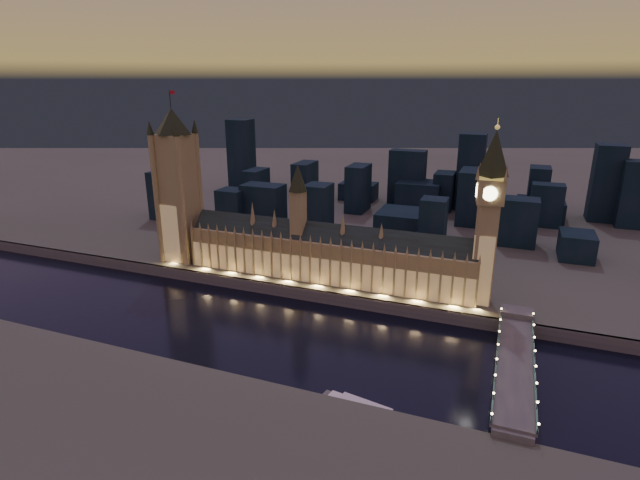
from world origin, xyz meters
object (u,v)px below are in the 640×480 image
(palace_of_westminster, at_px, (324,254))
(westminster_bridge, at_px, (514,364))
(elizabeth_tower, at_px, (489,204))
(victoria_tower, at_px, (177,179))
(river_boat, at_px, (365,410))

(palace_of_westminster, relative_size, westminster_bridge, 1.79)
(elizabeth_tower, bearing_deg, palace_of_westminster, -179.89)
(victoria_tower, height_order, river_boat, victoria_tower)
(victoria_tower, bearing_deg, elizabeth_tower, -0.00)
(palace_of_westminster, distance_m, victoria_tower, 123.35)
(elizabeth_tower, distance_m, westminster_bridge, 93.89)
(palace_of_westminster, height_order, elizabeth_tower, elizabeth_tower)
(palace_of_westminster, relative_size, victoria_tower, 1.63)
(elizabeth_tower, height_order, river_boat, elizabeth_tower)
(river_boat, bearing_deg, victoria_tower, 146.29)
(victoria_tower, distance_m, westminster_bridge, 256.50)
(palace_of_westminster, height_order, river_boat, palace_of_westminster)
(westminster_bridge, height_order, river_boat, westminster_bridge)
(victoria_tower, height_order, westminster_bridge, victoria_tower)
(westminster_bridge, distance_m, river_boat, 81.21)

